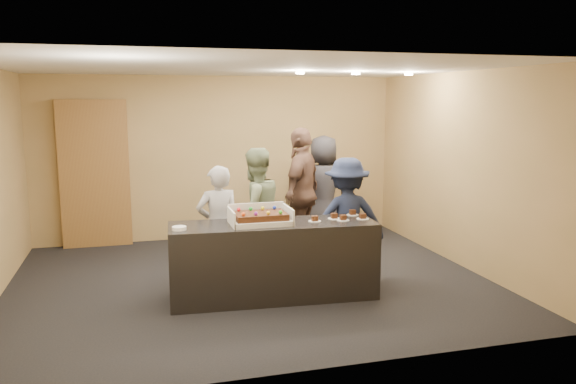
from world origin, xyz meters
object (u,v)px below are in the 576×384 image
object	(u,v)px
sheet_cake	(260,216)
person_sage_man	(255,212)
person_server_grey	(218,226)
person_navy_man	(347,219)
person_brown_extra	(302,192)
storage_cabinet	(95,174)
serving_counter	(274,260)
plate_stack	(179,228)
cake_box	(260,219)
person_dark_suit	(323,190)

from	to	relation	value
sheet_cake	person_sage_man	distance (m)	0.99
person_server_grey	person_navy_man	distance (m)	1.65
person_sage_man	sheet_cake	bearing A→B (deg)	60.91
person_sage_man	person_brown_extra	bearing A→B (deg)	-162.76
person_navy_man	person_brown_extra	distance (m)	1.22
storage_cabinet	person_server_grey	size ratio (longest dim) A/B	1.53
serving_counter	person_brown_extra	distance (m)	1.91
storage_cabinet	plate_stack	distance (m)	3.30
sheet_cake	person_server_grey	bearing A→B (deg)	122.12
person_server_grey	person_navy_man	size ratio (longest dim) A/B	0.96
plate_stack	person_sage_man	bearing A→B (deg)	44.11
storage_cabinet	person_navy_man	xyz separation A→B (m)	(3.22, -2.60, -0.37)
storage_cabinet	person_navy_man	world-z (taller)	storage_cabinet
person_navy_man	person_brown_extra	bearing A→B (deg)	-72.63
sheet_cake	person_navy_man	size ratio (longest dim) A/B	0.37
plate_stack	person_server_grey	distance (m)	0.89
person_sage_man	person_server_grey	bearing A→B (deg)	11.64
storage_cabinet	person_brown_extra	distance (m)	3.30
cake_box	person_dark_suit	bearing A→B (deg)	55.51
serving_counter	storage_cabinet	size ratio (longest dim) A/B	1.04
person_navy_man	person_dark_suit	size ratio (longest dim) A/B	0.90
serving_counter	person_brown_extra	bearing A→B (deg)	66.83
plate_stack	person_sage_man	size ratio (longest dim) A/B	0.09
plate_stack	person_navy_man	size ratio (longest dim) A/B	0.10
sheet_cake	plate_stack	size ratio (longest dim) A/B	3.76
person_dark_suit	plate_stack	bearing A→B (deg)	44.45
person_navy_man	person_dark_suit	distance (m)	1.86
serving_counter	cake_box	xyz separation A→B (m)	(-0.16, 0.03, 0.50)
cake_box	plate_stack	bearing A→B (deg)	-174.40
storage_cabinet	person_dark_suit	world-z (taller)	storage_cabinet
serving_counter	plate_stack	bearing A→B (deg)	-172.57
serving_counter	storage_cabinet	xyz separation A→B (m)	(-2.14, 3.05, 0.71)
cake_box	plate_stack	distance (m)	0.93
sheet_cake	plate_stack	distance (m)	0.93
plate_stack	sheet_cake	bearing A→B (deg)	4.04
sheet_cake	person_brown_extra	world-z (taller)	person_brown_extra
cake_box	plate_stack	xyz separation A→B (m)	(-0.93, -0.09, -0.03)
person_dark_suit	serving_counter	bearing A→B (deg)	59.55
person_server_grey	cake_box	bearing A→B (deg)	116.47
person_navy_man	sheet_cake	bearing A→B (deg)	25.53
person_server_grey	person_sage_man	world-z (taller)	person_sage_man
cake_box	serving_counter	bearing A→B (deg)	-9.38
serving_counter	sheet_cake	xyz separation A→B (m)	(-0.16, -0.00, 0.55)
sheet_cake	person_dark_suit	distance (m)	2.76
person_brown_extra	serving_counter	bearing A→B (deg)	9.60
serving_counter	person_server_grey	bearing A→B (deg)	135.14
plate_stack	person_dark_suit	distance (m)	3.42
sheet_cake	storage_cabinet	bearing A→B (deg)	122.96
serving_counter	plate_stack	xyz separation A→B (m)	(-1.08, -0.07, 0.47)
person_server_grey	serving_counter	bearing A→B (deg)	124.41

